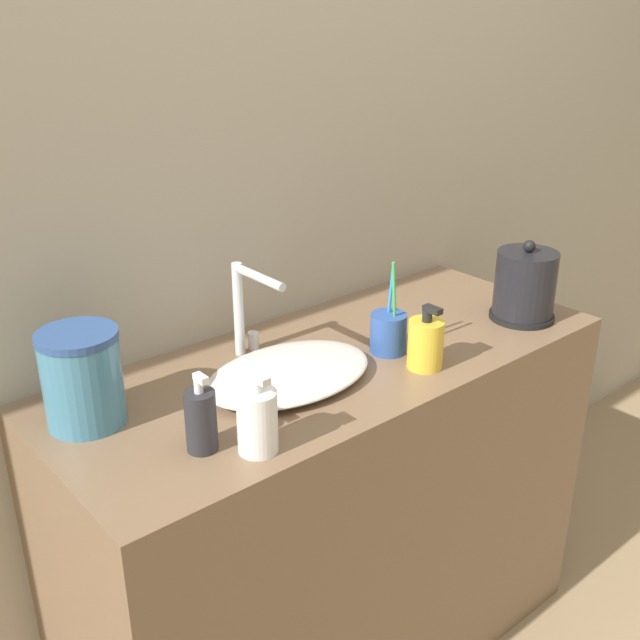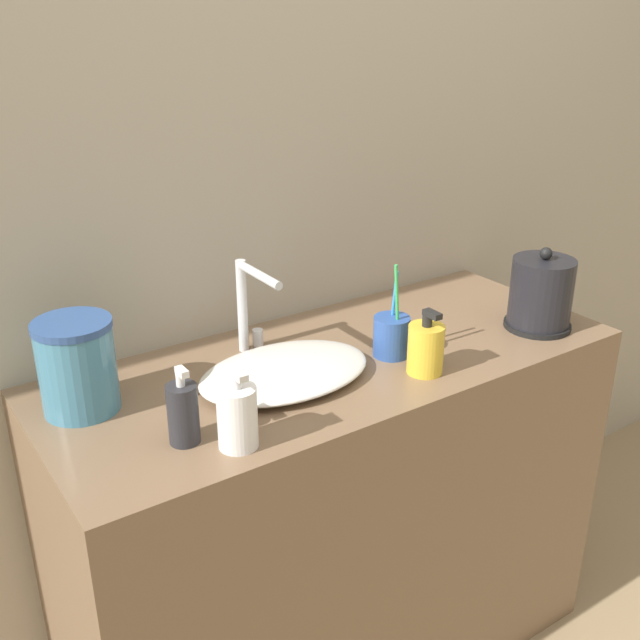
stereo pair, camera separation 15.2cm
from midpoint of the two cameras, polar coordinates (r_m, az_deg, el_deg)
name	(u,v)px [view 1 (the left image)]	position (r m, az deg, el deg)	size (l,w,h in m)	color
wall_back	(252,127)	(1.68, -7.86, 14.33)	(6.00, 0.04, 2.60)	#ADA38E
vanity_counter	(334,518)	(1.83, -1.40, -14.93)	(1.26, 0.51, 0.85)	brown
sink_basin	(289,373)	(1.50, -5.29, -4.11)	(0.37, 0.25, 0.04)	silver
faucet	(246,305)	(1.58, -8.41, 1.09)	(0.06, 0.17, 0.21)	silver
electric_kettle	(525,288)	(1.82, 13.04, 2.36)	(0.15, 0.15, 0.20)	black
toothbrush_cup	(388,332)	(1.61, 2.55, -1.00)	(0.08, 0.08, 0.21)	#2D519E
lotion_bottle	(257,420)	(1.27, -8.26, -7.67)	(0.07, 0.07, 0.15)	white
shampoo_bottle	(426,343)	(1.55, 5.28, -1.85)	(0.07, 0.07, 0.14)	gold
mouthwash_bottle	(201,420)	(1.29, -12.45, -7.54)	(0.05, 0.05, 0.15)	#28282D
water_pitcher	(82,378)	(1.42, -20.65, -4.23)	(0.14, 0.14, 0.18)	teal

